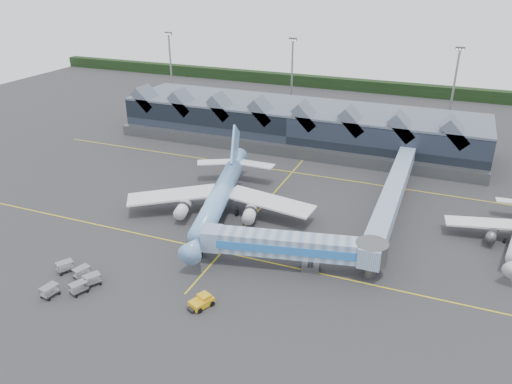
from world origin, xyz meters
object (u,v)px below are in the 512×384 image
at_px(pushback_tug, 202,301).
at_px(jet_bridge, 303,247).
at_px(main_airliner, 220,195).
at_px(fuel_truck, 211,207).

bearing_deg(pushback_tug, jet_bridge, 77.58).
xyz_separation_m(main_airliner, jet_bridge, (19.26, -11.87, -0.02)).
distance_m(main_airliner, jet_bridge, 22.63).
relative_size(main_airliner, jet_bridge, 1.46).
bearing_deg(jet_bridge, pushback_tug, -137.92).
bearing_deg(main_airliner, pushback_tug, -83.16).
relative_size(jet_bridge, pushback_tug, 6.93).
xyz_separation_m(fuel_truck, pushback_tug, (10.49, -23.80, -1.29)).
distance_m(fuel_truck, pushback_tug, 26.04).
bearing_deg(main_airliner, jet_bridge, -45.05).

